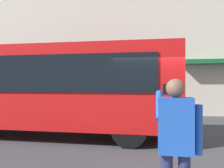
{
  "coord_description": "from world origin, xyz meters",
  "views": [
    {
      "loc": [
        0.11,
        7.3,
        1.79
      ],
      "look_at": [
        1.53,
        -0.44,
        1.79
      ],
      "focal_mm": 37.31,
      "sensor_mm": 36.0,
      "label": 1
    }
  ],
  "objects": [
    {
      "name": "building_facade_far",
      "position": [
        -0.02,
        -6.8,
        5.99
      ],
      "size": [
        28.0,
        1.55,
        12.0
      ],
      "color": "beige",
      "rests_on": "ground_plane"
    },
    {
      "name": "ground_plane",
      "position": [
        0.0,
        0.0,
        0.0
      ],
      "size": [
        60.0,
        60.0,
        0.0
      ],
      "primitive_type": "plane",
      "color": "#38383A"
    },
    {
      "name": "pedestrian_photographer",
      "position": [
        -0.13,
        4.47,
        1.14
      ],
      "size": [
        0.53,
        0.52,
        1.7
      ],
      "color": "#1E2347",
      "rests_on": "sidewalk_curb"
    },
    {
      "name": "red_bus",
      "position": [
        3.83,
        -0.28,
        1.68
      ],
      "size": [
        9.05,
        2.54,
        3.08
      ],
      "color": "red",
      "rests_on": "ground_plane"
    }
  ]
}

